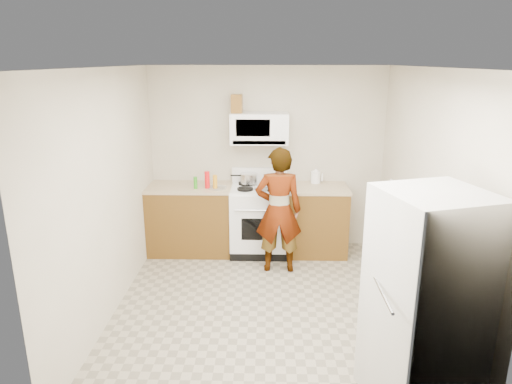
{
  "coord_description": "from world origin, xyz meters",
  "views": [
    {
      "loc": [
        0.0,
        -4.39,
        2.57
      ],
      "look_at": [
        -0.12,
        0.55,
        1.13
      ],
      "focal_mm": 32.0,
      "sensor_mm": 36.0,
      "label": 1
    }
  ],
  "objects_px": {
    "person": "(278,210)",
    "kettle": "(316,177)",
    "fridge": "(425,302)",
    "saucepan": "(249,178)",
    "microwave": "(259,128)",
    "gas_range": "(259,218)"
  },
  "relations": [
    {
      "from": "person",
      "to": "kettle",
      "type": "bearing_deg",
      "value": -125.27
    },
    {
      "from": "fridge",
      "to": "saucepan",
      "type": "relative_size",
      "value": 7.45
    },
    {
      "from": "gas_range",
      "to": "kettle",
      "type": "bearing_deg",
      "value": 15.7
    },
    {
      "from": "gas_range",
      "to": "fridge",
      "type": "xyz_separation_m",
      "value": [
        1.28,
        -2.85,
        0.36
      ]
    },
    {
      "from": "person",
      "to": "kettle",
      "type": "distance_m",
      "value": 0.97
    },
    {
      "from": "gas_range",
      "to": "kettle",
      "type": "distance_m",
      "value": 0.96
    },
    {
      "from": "person",
      "to": "kettle",
      "type": "relative_size",
      "value": 9.89
    },
    {
      "from": "person",
      "to": "fridge",
      "type": "height_order",
      "value": "fridge"
    },
    {
      "from": "fridge",
      "to": "microwave",
      "type": "bearing_deg",
      "value": 96.41
    },
    {
      "from": "microwave",
      "to": "saucepan",
      "type": "height_order",
      "value": "microwave"
    },
    {
      "from": "kettle",
      "to": "saucepan",
      "type": "xyz_separation_m",
      "value": [
        -0.92,
        -0.1,
        0.0
      ]
    },
    {
      "from": "microwave",
      "to": "kettle",
      "type": "xyz_separation_m",
      "value": [
        0.77,
        0.09,
        -0.69
      ]
    },
    {
      "from": "microwave",
      "to": "fridge",
      "type": "bearing_deg",
      "value": -66.81
    },
    {
      "from": "gas_range",
      "to": "person",
      "type": "height_order",
      "value": "person"
    },
    {
      "from": "kettle",
      "to": "gas_range",
      "type": "bearing_deg",
      "value": -152.66
    },
    {
      "from": "person",
      "to": "saucepan",
      "type": "height_order",
      "value": "person"
    },
    {
      "from": "saucepan",
      "to": "microwave",
      "type": "bearing_deg",
      "value": 3.33
    },
    {
      "from": "gas_range",
      "to": "saucepan",
      "type": "bearing_deg",
      "value": 139.93
    },
    {
      "from": "fridge",
      "to": "saucepan",
      "type": "distance_m",
      "value": 3.3
    },
    {
      "from": "kettle",
      "to": "person",
      "type": "bearing_deg",
      "value": -112.3
    },
    {
      "from": "fridge",
      "to": "kettle",
      "type": "bearing_deg",
      "value": 82.53
    },
    {
      "from": "microwave",
      "to": "person",
      "type": "distance_m",
      "value": 1.17
    }
  ]
}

